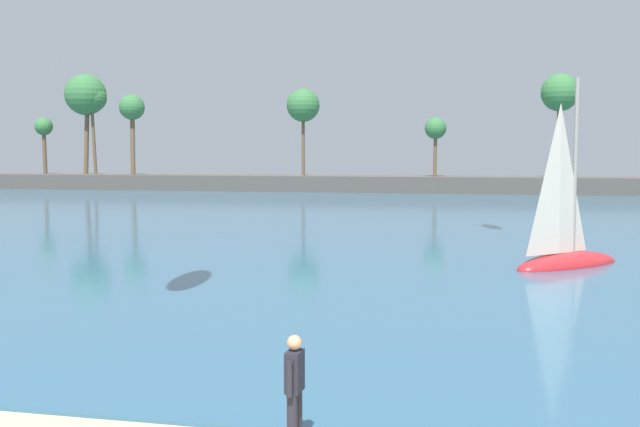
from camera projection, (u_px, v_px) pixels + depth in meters
sea at (401, 201)px, 64.03m from camera, size 220.00×108.00×0.06m
palm_headland at (416, 160)px, 77.28m from camera, size 109.24×6.11×13.67m
person_at_waterline at (295, 389)px, 10.02m from camera, size 0.22×0.55×1.67m
sailboat_mid_bay at (566, 248)px, 26.34m from camera, size 4.77×4.66×7.43m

